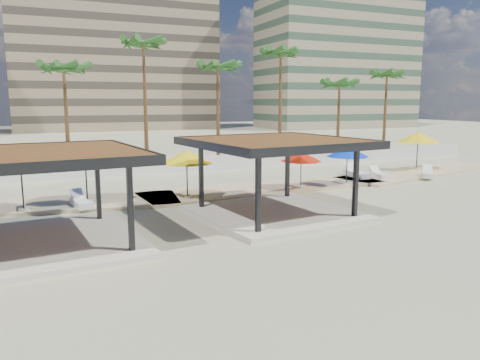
# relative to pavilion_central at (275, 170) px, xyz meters

# --- Properties ---
(ground) EXTENTS (200.00, 200.00, 0.00)m
(ground) POSITION_rel_pavilion_central_xyz_m (0.76, -0.85, -2.21)
(ground) COLOR tan
(ground) RESTS_ON ground
(promenade) EXTENTS (44.45, 7.97, 0.24)m
(promenade) POSITION_rel_pavilion_central_xyz_m (2.76, 6.82, -2.15)
(promenade) COLOR #C6B284
(promenade) RESTS_ON ground
(boundary_wall) EXTENTS (56.00, 0.30, 1.20)m
(boundary_wall) POSITION_rel_pavilion_central_xyz_m (0.76, 15.15, -1.61)
(boundary_wall) COLOR silver
(boundary_wall) RESTS_ON ground
(building_mid) EXTENTS (38.00, 16.00, 30.40)m
(building_mid) POSITION_rel_pavilion_central_xyz_m (4.76, 77.15, 12.06)
(building_mid) COLOR #847259
(building_mid) RESTS_ON ground
(building_east) EXTENTS (32.00, 15.00, 36.40)m
(building_east) POSITION_rel_pavilion_central_xyz_m (48.76, 65.15, 15.05)
(building_east) COLOR gray
(building_east) RESTS_ON ground
(pavilion_central) EXTENTS (8.13, 8.13, 3.71)m
(pavilion_central) POSITION_rel_pavilion_central_xyz_m (0.00, 0.00, 0.00)
(pavilion_central) COLOR beige
(pavilion_central) RESTS_ON ground
(pavilion_west) EXTENTS (7.88, 7.88, 3.67)m
(pavilion_west) POSITION_rel_pavilion_central_xyz_m (-10.31, -0.97, -0.02)
(pavilion_west) COLOR beige
(pavilion_west) RESTS_ON ground
(umbrella_a) EXTENTS (3.96, 3.96, 2.79)m
(umbrella_a) POSITION_rel_pavilion_central_xyz_m (-11.12, 4.95, 0.36)
(umbrella_a) COLOR beige
(umbrella_a) RESTS_ON promenade
(umbrella_b) EXTENTS (3.58, 3.58, 2.63)m
(umbrella_b) POSITION_rel_pavilion_central_xyz_m (-2.86, 4.95, 0.22)
(umbrella_b) COLOR beige
(umbrella_b) RESTS_ON promenade
(umbrella_c) EXTENTS (3.06, 3.06, 2.26)m
(umbrella_c) POSITION_rel_pavilion_central_xyz_m (4.38, 4.95, -0.09)
(umbrella_c) COLOR beige
(umbrella_c) RESTS_ON promenade
(umbrella_d) EXTENTS (3.47, 3.47, 2.44)m
(umbrella_d) POSITION_rel_pavilion_central_xyz_m (7.78, 4.95, 0.07)
(umbrella_d) COLOR beige
(umbrella_d) RESTS_ON promenade
(umbrella_e) EXTENTS (3.82, 3.82, 2.92)m
(umbrella_e) POSITION_rel_pavilion_central_xyz_m (16.91, 8.35, 0.48)
(umbrella_e) COLOR beige
(umbrella_e) RESTS_ON promenade
(umbrella_f) EXTENTS (4.10, 4.10, 2.87)m
(umbrella_f) POSITION_rel_pavilion_central_xyz_m (-8.08, 5.94, 0.43)
(umbrella_f) COLOR beige
(umbrella_f) RESTS_ON promenade
(lounger_a) EXTENTS (0.96, 2.11, 0.77)m
(lounger_a) POSITION_rel_pavilion_central_xyz_m (-8.49, 5.00, -1.85)
(lounger_a) COLOR silver
(lounger_a) RESTS_ON promenade
(lounger_b) EXTENTS (1.12, 2.10, 0.76)m
(lounger_b) POSITION_rel_pavilion_central_xyz_m (11.44, 6.18, -1.85)
(lounger_b) COLOR silver
(lounger_b) RESTS_ON promenade
(lounger_c) EXTENTS (0.98, 2.48, 0.92)m
(lounger_c) POSITION_rel_pavilion_central_xyz_m (10.21, 7.14, -1.81)
(lounger_c) COLOR silver
(lounger_c) RESTS_ON promenade
(lounger_d) EXTENTS (1.89, 2.00, 0.79)m
(lounger_d) POSITION_rel_pavilion_central_xyz_m (14.95, 5.22, -1.84)
(lounger_d) COLOR silver
(lounger_d) RESTS_ON promenade
(palm_c) EXTENTS (3.00, 3.00, 8.63)m
(palm_c) POSITION_rel_pavilion_central_xyz_m (-8.24, 17.25, 5.29)
(palm_c) COLOR brown
(palm_c) RESTS_ON ground
(palm_d) EXTENTS (3.00, 3.00, 10.75)m
(palm_d) POSITION_rel_pavilion_central_xyz_m (-2.24, 18.05, 7.28)
(palm_d) COLOR brown
(palm_d) RESTS_ON ground
(palm_e) EXTENTS (3.00, 3.00, 9.10)m
(palm_e) POSITION_rel_pavilion_central_xyz_m (3.76, 17.55, 5.74)
(palm_e) COLOR brown
(palm_e) RESTS_ON ground
(palm_f) EXTENTS (3.00, 3.00, 10.48)m
(palm_f) POSITION_rel_pavilion_central_xyz_m (9.76, 17.75, 7.02)
(palm_f) COLOR brown
(palm_f) RESTS_ON ground
(palm_g) EXTENTS (3.00, 3.00, 7.88)m
(palm_g) POSITION_rel_pavilion_central_xyz_m (15.76, 17.35, 4.59)
(palm_g) COLOR brown
(palm_g) RESTS_ON ground
(palm_h) EXTENTS (3.00, 3.00, 8.90)m
(palm_h) POSITION_rel_pavilion_central_xyz_m (21.76, 17.95, 5.55)
(palm_h) COLOR brown
(palm_h) RESTS_ON ground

